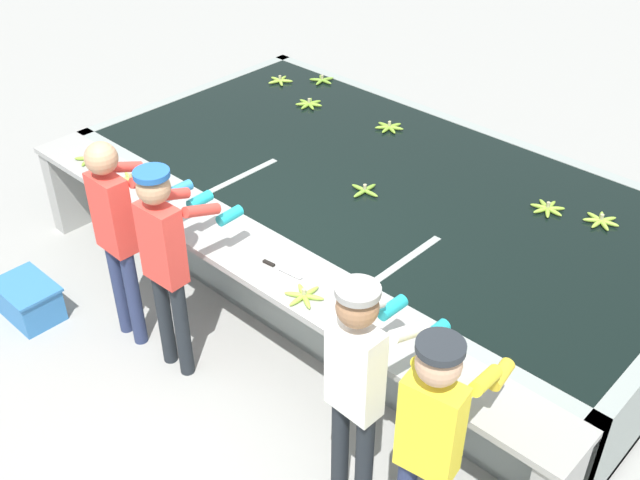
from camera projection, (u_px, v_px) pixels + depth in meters
ground_plane at (232, 358)px, 5.88m from camera, size 80.00×80.00×0.00m
wash_tank at (382, 219)px, 6.73m from camera, size 5.36×2.77×0.89m
work_ledge at (249, 280)px, 5.65m from camera, size 5.36×0.45×0.89m
worker_0 at (118, 225)px, 5.53m from camera, size 0.41×0.72×1.75m
worker_1 at (167, 253)px, 5.24m from camera, size 0.42×0.73×1.73m
worker_2 at (358, 379)px, 4.23m from camera, size 0.42×0.73×1.74m
worker_3 at (432, 436)px, 3.90m from camera, size 0.47×0.75×1.73m
banana_bunch_floating_0 at (601, 221)px, 5.85m from camera, size 0.28×0.28×0.08m
banana_bunch_floating_1 at (322, 80)px, 8.14m from camera, size 0.27×0.28×0.08m
banana_bunch_floating_2 at (365, 190)px, 6.23m from camera, size 0.28×0.28×0.08m
banana_bunch_floating_3 at (389, 127)px, 7.20m from camera, size 0.28×0.28×0.08m
banana_bunch_floating_4 at (309, 104)px, 7.64m from camera, size 0.28×0.28×0.08m
banana_bunch_floating_5 at (548, 208)px, 6.00m from camera, size 0.28×0.28×0.08m
banana_bunch_floating_6 at (280, 81)px, 8.13m from camera, size 0.26×0.28×0.08m
banana_bunch_ledge_0 at (131, 179)px, 6.37m from camera, size 0.28×0.28×0.08m
banana_bunch_ledge_1 at (304, 296)px, 5.08m from camera, size 0.26×0.28×0.08m
banana_bunch_ledge_2 at (90, 158)px, 6.68m from camera, size 0.27×0.27×0.08m
knife_0 at (356, 332)px, 4.79m from camera, size 0.35×0.12×0.02m
knife_1 at (276, 267)px, 5.37m from camera, size 0.35×0.07×0.02m
crate at (29, 300)px, 6.22m from camera, size 0.55×0.39×0.32m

